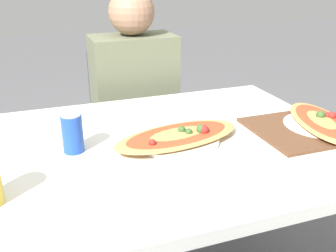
{
  "coord_description": "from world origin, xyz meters",
  "views": [
    {
      "loc": [
        -0.37,
        -1.12,
        1.31
      ],
      "look_at": [
        0.03,
        -0.0,
        0.82
      ],
      "focal_mm": 42.0,
      "sensor_mm": 36.0,
      "label": 1
    }
  ],
  "objects_px": {
    "pizza_second": "(321,123)",
    "dining_table": "(159,161)",
    "chair_far_seated": "(131,124)",
    "soda_can": "(73,133)",
    "pizza_main": "(178,137)",
    "person_seated": "(135,92)"
  },
  "relations": [
    {
      "from": "person_seated",
      "to": "soda_can",
      "type": "height_order",
      "value": "person_seated"
    },
    {
      "from": "pizza_second",
      "to": "dining_table",
      "type": "bearing_deg",
      "value": 172.94
    },
    {
      "from": "dining_table",
      "to": "person_seated",
      "type": "xyz_separation_m",
      "value": [
        0.11,
        0.7,
        0.02
      ]
    },
    {
      "from": "soda_can",
      "to": "pizza_second",
      "type": "xyz_separation_m",
      "value": [
        0.87,
        -0.11,
        -0.04
      ]
    },
    {
      "from": "soda_can",
      "to": "pizza_second",
      "type": "distance_m",
      "value": 0.88
    },
    {
      "from": "chair_far_seated",
      "to": "person_seated",
      "type": "relative_size",
      "value": 0.73
    },
    {
      "from": "chair_far_seated",
      "to": "pizza_main",
      "type": "relative_size",
      "value": 1.84
    },
    {
      "from": "chair_far_seated",
      "to": "pizza_second",
      "type": "xyz_separation_m",
      "value": [
        0.49,
        -0.88,
        0.28
      ]
    },
    {
      "from": "dining_table",
      "to": "chair_far_seated",
      "type": "bearing_deg",
      "value": 82.38
    },
    {
      "from": "chair_far_seated",
      "to": "pizza_main",
      "type": "xyz_separation_m",
      "value": [
        -0.04,
        -0.82,
        0.28
      ]
    },
    {
      "from": "chair_far_seated",
      "to": "person_seated",
      "type": "height_order",
      "value": "person_seated"
    },
    {
      "from": "soda_can",
      "to": "dining_table",
      "type": "bearing_deg",
      "value": -7.82
    },
    {
      "from": "pizza_main",
      "to": "soda_can",
      "type": "bearing_deg",
      "value": 171.27
    },
    {
      "from": "pizza_second",
      "to": "pizza_main",
      "type": "bearing_deg",
      "value": 173.61
    },
    {
      "from": "dining_table",
      "to": "soda_can",
      "type": "xyz_separation_m",
      "value": [
        -0.27,
        0.04,
        0.13
      ]
    },
    {
      "from": "dining_table",
      "to": "pizza_main",
      "type": "bearing_deg",
      "value": -12.54
    },
    {
      "from": "chair_far_seated",
      "to": "dining_table",
      "type": "bearing_deg",
      "value": 82.38
    },
    {
      "from": "chair_far_seated",
      "to": "pizza_second",
      "type": "bearing_deg",
      "value": 118.92
    },
    {
      "from": "dining_table",
      "to": "chair_far_seated",
      "type": "xyz_separation_m",
      "value": [
        0.11,
        0.81,
        -0.19
      ]
    },
    {
      "from": "soda_can",
      "to": "pizza_second",
      "type": "bearing_deg",
      "value": -7.3
    },
    {
      "from": "soda_can",
      "to": "chair_far_seated",
      "type": "bearing_deg",
      "value": 63.73
    },
    {
      "from": "dining_table",
      "to": "chair_far_seated",
      "type": "height_order",
      "value": "chair_far_seated"
    }
  ]
}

